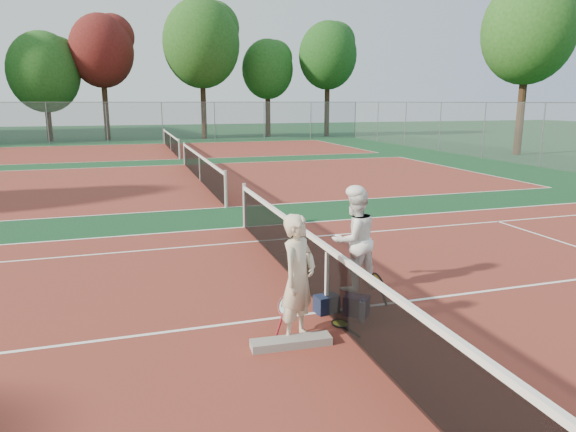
{
  "coord_description": "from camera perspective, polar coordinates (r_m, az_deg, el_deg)",
  "views": [
    {
      "loc": [
        -2.66,
        -6.61,
        3.05
      ],
      "look_at": [
        0.0,
        1.91,
        1.05
      ],
      "focal_mm": 32.0,
      "sensor_mm": 36.0,
      "label": 1
    }
  ],
  "objects": [
    {
      "name": "tree_right_1",
      "position": [
        33.2,
        25.15,
        18.07
      ],
      "size": [
        5.1,
        5.1,
        9.82
      ],
      "color": "#382314",
      "rests_on": "ground"
    },
    {
      "name": "player_b",
      "position": [
        8.45,
        7.37,
        -2.64
      ],
      "size": [
        0.93,
        0.79,
        1.68
      ],
      "primitive_type": "imported",
      "rotation": [
        0.0,
        0.0,
        3.35
      ],
      "color": "white",
      "rests_on": "ground"
    },
    {
      "name": "sports_bag_purple",
      "position": [
        7.64,
        7.61,
        -9.84
      ],
      "size": [
        0.43,
        0.41,
        0.29
      ],
      "primitive_type": "cube",
      "rotation": [
        0.0,
        0.0,
        -0.67
      ],
      "color": "black",
      "rests_on": "ground"
    },
    {
      "name": "tree_back_5",
      "position": [
        46.78,
        4.44,
        17.31
      ],
      "size": [
        5.04,
        5.04,
        9.84
      ],
      "color": "#382314",
      "rests_on": "ground"
    },
    {
      "name": "player_a",
      "position": [
        6.61,
        1.16,
        -6.93
      ],
      "size": [
        0.72,
        0.7,
        1.68
      ],
      "primitive_type": "imported",
      "rotation": [
        0.0,
        0.0,
        0.72
      ],
      "color": "beige",
      "rests_on": "ground"
    },
    {
      "name": "tree_back_3",
      "position": [
        44.04,
        -9.6,
        18.35
      ],
      "size": [
        6.15,
        6.15,
        11.13
      ],
      "color": "#382314",
      "rests_on": "ground"
    },
    {
      "name": "sports_bag_navy",
      "position": [
        7.68,
        4.3,
        -9.71
      ],
      "size": [
        0.37,
        0.28,
        0.27
      ],
      "primitive_type": "cube",
      "rotation": [
        0.0,
        0.0,
        0.17
      ],
      "color": "black",
      "rests_on": "ground"
    },
    {
      "name": "racket_spare",
      "position": [
        7.35,
        5.83,
        -11.81
      ],
      "size": [
        0.36,
        0.64,
        0.03
      ],
      "primitive_type": null,
      "rotation": [
        0.0,
        0.0,
        1.74
      ],
      "color": "black",
      "rests_on": "ground"
    },
    {
      "name": "net_cover_canvas",
      "position": [
        6.71,
        0.35,
        -13.85
      ],
      "size": [
        1.05,
        0.29,
        0.11
      ],
      "primitive_type": "cube",
      "rotation": [
        0.0,
        0.0,
        -0.05
      ],
      "color": "slate",
      "rests_on": "ground"
    },
    {
      "name": "racket_black_held",
      "position": [
        7.87,
        9.93,
        -8.17
      ],
      "size": [
        0.32,
        0.32,
        0.56
      ],
      "primitive_type": null,
      "rotation": [
        0.0,
        0.0,
        3.35
      ],
      "color": "black",
      "rests_on": "ground"
    },
    {
      "name": "fence_back",
      "position": [
        40.73,
        -13.8,
        10.08
      ],
      "size": [
        32.0,
        0.06,
        3.0
      ],
      "primitive_type": null,
      "color": "slate",
      "rests_on": "ground"
    },
    {
      "name": "racket_red",
      "position": [
        6.97,
        -0.24,
        -10.96
      ],
      "size": [
        0.44,
        0.43,
        0.52
      ],
      "primitive_type": null,
      "rotation": [
        0.0,
        0.0,
        0.66
      ],
      "color": "maroon",
      "rests_on": "ground"
    },
    {
      "name": "tree_back_4",
      "position": [
        46.27,
        -2.29,
        15.94
      ],
      "size": [
        4.43,
        4.43,
        8.32
      ],
      "color": "#382314",
      "rests_on": "ground"
    },
    {
      "name": "net_far_a",
      "position": [
        20.44,
        -9.77,
        5.3
      ],
      "size": [
        0.1,
        10.98,
        1.02
      ],
      "primitive_type": null,
      "color": "black",
      "rests_on": "ground"
    },
    {
      "name": "court_far_b",
      "position": [
        33.85,
        -12.86,
        7.14
      ],
      "size": [
        23.77,
        10.97,
        0.01
      ],
      "primitive_type": "cube",
      "color": "maroon",
      "rests_on": "ground"
    },
    {
      "name": "net_far_b",
      "position": [
        33.81,
        -12.9,
        8.0
      ],
      "size": [
        0.1,
        10.98,
        1.02
      ],
      "primitive_type": null,
      "color": "black",
      "rests_on": "ground"
    },
    {
      "name": "court_main",
      "position": [
        7.75,
        4.28,
        -10.55
      ],
      "size": [
        23.77,
        10.97,
        0.01
      ],
      "primitive_type": "cube",
      "color": "maroon",
      "rests_on": "ground"
    },
    {
      "name": "net_main",
      "position": [
        7.56,
        4.34,
        -7.02
      ],
      "size": [
        0.1,
        10.98,
        1.02
      ],
      "primitive_type": null,
      "color": "black",
      "rests_on": "ground"
    },
    {
      "name": "tree_back_1",
      "position": [
        44.7,
        -25.49,
        14.22
      ],
      "size": [
        5.29,
        5.29,
        8.28
      ],
      "color": "#382314",
      "rests_on": "ground"
    },
    {
      "name": "water_bottle",
      "position": [
        7.42,
        8.23,
        -10.51
      ],
      "size": [
        0.09,
        0.09,
        0.3
      ],
      "primitive_type": "cylinder",
      "color": "silver",
      "rests_on": "ground"
    },
    {
      "name": "court_far_a",
      "position": [
        20.51,
        -9.72,
        3.9
      ],
      "size": [
        23.77,
        10.97,
        0.01
      ],
      "primitive_type": "cube",
      "color": "maroon",
      "rests_on": "ground"
    },
    {
      "name": "ground",
      "position": [
        7.75,
        4.28,
        -10.57
      ],
      "size": [
        130.0,
        130.0,
        0.0
      ],
      "primitive_type": "plane",
      "color": "#0E361B",
      "rests_on": "ground"
    },
    {
      "name": "tree_back_maroon",
      "position": [
        44.61,
        -20.02,
        16.81
      ],
      "size": [
        4.93,
        4.93,
        9.74
      ],
      "color": "#382314",
      "rests_on": "ground"
    }
  ]
}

